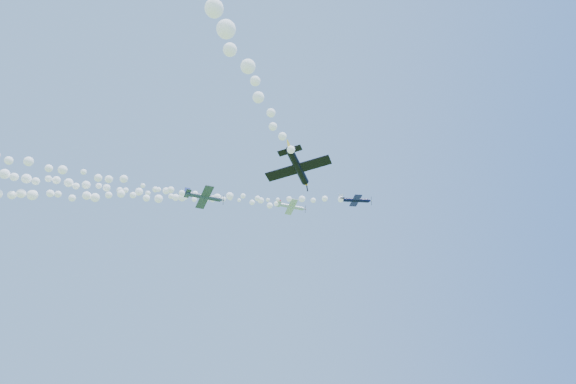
{
  "coord_description": "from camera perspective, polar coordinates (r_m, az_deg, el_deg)",
  "views": [
    {
      "loc": [
        -0.28,
        -80.07,
        2.0
      ],
      "look_at": [
        4.93,
        -6.84,
        47.65
      ],
      "focal_mm": 30.0,
      "sensor_mm": 36.0,
      "label": 1
    }
  ],
  "objects": [
    {
      "name": "plane_navy",
      "position": [
        94.78,
        7.99,
        -0.97
      ],
      "size": [
        6.65,
        6.8,
        2.13
      ],
      "rotation": [
        0.22,
        0.02,
        -0.03
      ],
      "color": "#0B0E34"
    },
    {
      "name": "plane_white",
      "position": [
        101.96,
        0.38,
        -1.73
      ],
      "size": [
        6.59,
        7.01,
        2.54
      ],
      "rotation": [
        0.03,
        0.09,
        0.15
      ],
      "color": "silver"
    },
    {
      "name": "smoke_trail_navy",
      "position": [
        96.5,
        -17.14,
        -0.48
      ],
      "size": [
        79.31,
        4.56,
        2.64
      ],
      "primitive_type": null,
      "color": "white"
    },
    {
      "name": "smoke_trail_white",
      "position": [
        101.35,
        -20.53,
        0.53
      ],
      "size": [
        69.52,
        12.44,
        2.83
      ],
      "primitive_type": null,
      "color": "white"
    },
    {
      "name": "plane_grey",
      "position": [
        84.4,
        -9.88,
        -0.56
      ],
      "size": [
        7.11,
        7.53,
        2.02
      ],
      "rotation": [
        -0.04,
        -0.02,
        0.32
      ],
      "color": "#3A4655"
    },
    {
      "name": "plane_black",
      "position": [
        59.89,
        1.2,
        2.92
      ],
      "size": [
        8.28,
        7.79,
        2.99
      ],
      "rotation": [
        -0.12,
        0.08,
        1.18
      ],
      "color": "black"
    }
  ]
}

